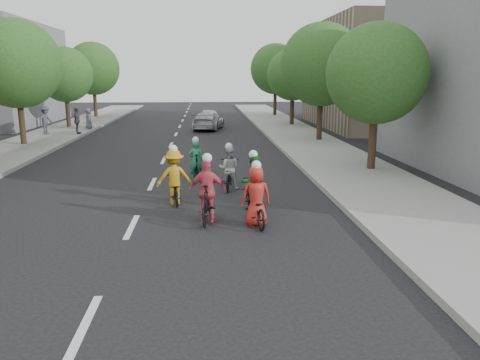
{
  "coord_description": "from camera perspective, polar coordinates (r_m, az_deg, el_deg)",
  "views": [
    {
      "loc": [
        1.97,
        -11.93,
        3.89
      ],
      "look_at": [
        2.94,
        0.97,
        1.0
      ],
      "focal_mm": 35.0,
      "sensor_mm": 36.0,
      "label": 1
    }
  ],
  "objects": [
    {
      "name": "tree_l_5",
      "position": [
        46.07,
        -17.5,
        12.82
      ],
      "size": [
        4.8,
        4.8,
        6.93
      ],
      "color": "black",
      "rests_on": "ground"
    },
    {
      "name": "tree_l_4",
      "position": [
        37.34,
        -20.56,
        11.94
      ],
      "size": [
        4.0,
        4.0,
        5.97
      ],
      "color": "black",
      "rests_on": "ground"
    },
    {
      "name": "curb_left",
      "position": [
        23.66,
        -24.06,
        2.25
      ],
      "size": [
        0.18,
        80.0,
        0.18
      ],
      "primitive_type": "cube",
      "color": "#999993",
      "rests_on": "ground"
    },
    {
      "name": "cyclist_4",
      "position": [
        13.86,
        1.58,
        -0.83
      ],
      "size": [
        0.88,
        1.61,
        1.78
      ],
      "rotation": [
        0.0,
        0.0,
        3.3
      ],
      "color": "black",
      "rests_on": "ground"
    },
    {
      "name": "cyclist_3",
      "position": [
        14.58,
        -8.0,
        -0.2
      ],
      "size": [
        1.17,
        1.63,
        1.84
      ],
      "rotation": [
        0.0,
        0.0,
        3.28
      ],
      "color": "black",
      "rests_on": "ground"
    },
    {
      "name": "bldg_se",
      "position": [
        38.57,
        17.44,
        12.2
      ],
      "size": [
        10.0,
        14.0,
        8.0
      ],
      "primitive_type": "cube",
      "color": "gray",
      "rests_on": "ground"
    },
    {
      "name": "spectator_1",
      "position": [
        32.54,
        -19.24,
        6.84
      ],
      "size": [
        0.63,
        1.08,
        1.74
      ],
      "primitive_type": "imported",
      "rotation": [
        0.0,
        0.0,
        1.78
      ],
      "color": "#474651",
      "rests_on": "sidewalk_left"
    },
    {
      "name": "sidewalk_right",
      "position": [
        23.06,
        10.94,
        2.85
      ],
      "size": [
        4.0,
        80.0,
        0.15
      ],
      "primitive_type": "cube",
      "color": "gray",
      "rests_on": "ground"
    },
    {
      "name": "cyclist_5",
      "position": [
        17.98,
        -5.39,
        1.94
      ],
      "size": [
        0.67,
        1.72,
        1.65
      ],
      "rotation": [
        0.0,
        0.0,
        3.26
      ],
      "color": "black",
      "rests_on": "ground"
    },
    {
      "name": "curb_right",
      "position": [
        22.63,
        6.16,
        2.86
      ],
      "size": [
        0.18,
        80.0,
        0.18
      ],
      "primitive_type": "cube",
      "color": "#999993",
      "rests_on": "ground"
    },
    {
      "name": "tree_r_2",
      "position": [
        37.16,
        6.45,
        12.64
      ],
      "size": [
        4.0,
        4.0,
        5.97
      ],
      "color": "black",
      "rests_on": "ground"
    },
    {
      "name": "cyclist_1",
      "position": [
        12.63,
        -3.95,
        -2.07
      ],
      "size": [
        1.08,
        1.88,
        1.9
      ],
      "rotation": [
        0.0,
        0.0,
        2.99
      ],
      "color": "black",
      "rests_on": "ground"
    },
    {
      "name": "tree_l_3",
      "position": [
        28.79,
        -25.64,
        12.65
      ],
      "size": [
        4.8,
        4.8,
        6.93
      ],
      "color": "black",
      "rests_on": "ground"
    },
    {
      "name": "tree_r_1",
      "position": [
        28.37,
        9.92,
        13.68
      ],
      "size": [
        4.8,
        4.8,
        6.93
      ],
      "color": "black",
      "rests_on": "ground"
    },
    {
      "name": "cyclist_0",
      "position": [
        12.38,
        1.94,
        -2.8
      ],
      "size": [
        0.85,
        1.77,
        1.76
      ],
      "rotation": [
        0.0,
        0.0,
        3.28
      ],
      "color": "black",
      "rests_on": "ground"
    },
    {
      "name": "spectator_2",
      "position": [
        35.28,
        -17.98,
        7.13
      ],
      "size": [
        0.68,
        0.84,
        1.49
      ],
      "primitive_type": "imported",
      "rotation": [
        0.0,
        0.0,
        1.88
      ],
      "color": "#565563",
      "rests_on": "sidewalk_left"
    },
    {
      "name": "cyclist_2",
      "position": [
        16.38,
        -1.37,
        0.94
      ],
      "size": [
        0.89,
        1.93,
        1.64
      ],
      "rotation": [
        0.0,
        0.0,
        3.01
      ],
      "color": "black",
      "rests_on": "ground"
    },
    {
      "name": "ground",
      "position": [
        12.7,
        -13.06,
        -5.58
      ],
      "size": [
        120.0,
        120.0,
        0.0
      ],
      "primitive_type": "plane",
      "color": "black",
      "rests_on": "ground"
    },
    {
      "name": "tree_r_3",
      "position": [
        46.04,
        4.35,
        13.35
      ],
      "size": [
        4.8,
        4.8,
        6.93
      ],
      "color": "black",
      "rests_on": "ground"
    },
    {
      "name": "follow_car_lead",
      "position": [
        34.8,
        -3.87,
        7.22
      ],
      "size": [
        2.67,
        4.71,
        1.29
      ],
      "primitive_type": "imported",
      "rotation": [
        0.0,
        0.0,
        2.94
      ],
      "color": "#B4B4B9",
      "rests_on": "ground"
    },
    {
      "name": "spectator_0",
      "position": [
        33.07,
        -22.6,
        6.78
      ],
      "size": [
        1.08,
        1.38,
        1.87
      ],
      "primitive_type": "imported",
      "rotation": [
        0.0,
        0.0,
        1.21
      ],
      "color": "#494955",
      "rests_on": "sidewalk_left"
    },
    {
      "name": "follow_car_trail",
      "position": [
        38.54,
        -3.88,
        7.73
      ],
      "size": [
        2.08,
        3.92,
        1.27
      ],
      "primitive_type": "imported",
      "rotation": [
        0.0,
        0.0,
        3.3
      ],
      "color": "white",
      "rests_on": "ground"
    },
    {
      "name": "tree_r_0",
      "position": [
        19.75,
        16.32,
        12.32
      ],
      "size": [
        4.0,
        4.0,
        5.97
      ],
      "color": "black",
      "rests_on": "ground"
    }
  ]
}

